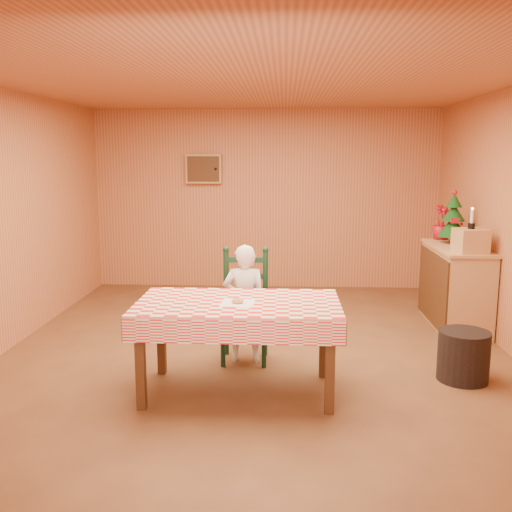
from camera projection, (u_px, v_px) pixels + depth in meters
The scene contains 13 objects.
ground at pixel (255, 354), 5.63m from camera, with size 6.00×6.00×0.00m, color brown.
cabin_walls at pixel (257, 166), 5.84m from camera, with size 5.10×6.05×2.65m.
dining_table at pixel (238, 311), 4.62m from camera, with size 1.66×0.96×0.77m.
ladder_chair at pixel (245, 308), 5.42m from camera, with size 0.44×0.40×1.08m.
seated_child at pixel (245, 304), 5.36m from camera, with size 0.41×0.27×1.12m, color white.
napkin at pixel (238, 303), 4.55m from camera, with size 0.26×0.26×0.00m, color white.
donut at pixel (238, 301), 4.55m from camera, with size 0.10×0.10×0.03m, color #DA954E.
shelf_unit at pixel (455, 287), 6.48m from camera, with size 0.54×1.24×0.93m.
crate at pixel (470, 241), 5.98m from camera, with size 0.30×0.30×0.25m, color tan.
christmas_tree at pixel (453, 219), 6.60m from camera, with size 0.34×0.34×0.62m.
flower_arrangement at pixel (442, 222), 6.91m from camera, with size 0.23×0.23×0.42m, color #A90F1A.
candle_set at pixel (472, 223), 5.95m from camera, with size 0.07×0.07×0.22m.
storage_bin at pixel (463, 356), 4.95m from camera, with size 0.44×0.44×0.44m, color black.
Camera 1 is at (0.28, -5.38, 1.93)m, focal length 40.00 mm.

